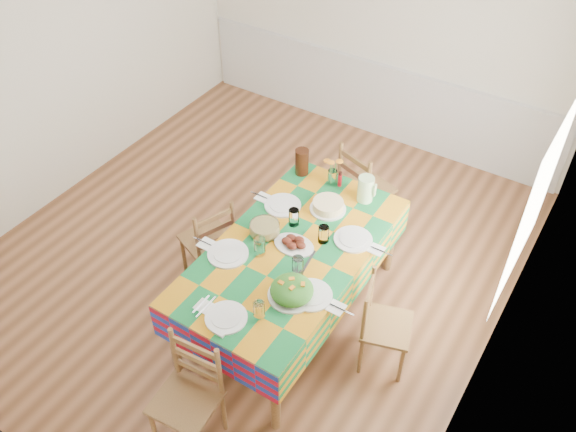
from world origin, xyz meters
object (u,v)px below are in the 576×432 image
object	(u,v)px
meat_platter	(294,243)
chair_far	(363,190)
chair_right	(382,325)
green_pitcher	(366,189)
dining_table	(291,257)
tea_pitcher	(302,162)
chair_near	(189,397)
chair_left	(210,242)

from	to	relation	value
meat_platter	chair_far	bearing A→B (deg)	90.73
chair_far	chair_right	bearing A→B (deg)	141.80
meat_platter	green_pitcher	distance (m)	0.83
dining_table	chair_far	world-z (taller)	chair_far
tea_pitcher	chair_near	distance (m)	2.27
tea_pitcher	chair_near	world-z (taller)	tea_pitcher
tea_pitcher	chair_left	world-z (taller)	tea_pitcher
chair_near	chair_left	size ratio (longest dim) A/B	1.03
meat_platter	chair_left	bearing A→B (deg)	-176.30
chair_left	chair_right	bearing A→B (deg)	112.14
tea_pitcher	green_pitcher	bearing A→B (deg)	-2.41
meat_platter	chair_left	world-z (taller)	chair_left
chair_far	chair_left	xyz separation A→B (m)	(-0.82, -1.32, -0.04)
chair_near	green_pitcher	bearing A→B (deg)	79.14
green_pitcher	chair_far	world-z (taller)	green_pitcher
chair_left	tea_pitcher	bearing A→B (deg)	177.77
dining_table	meat_platter	size ratio (longest dim) A/B	6.16
dining_table	chair_right	distance (m)	0.88
green_pitcher	chair_right	world-z (taller)	green_pitcher
green_pitcher	chair_near	size ratio (longest dim) A/B	0.25
chair_near	chair_right	xyz separation A→B (m)	(0.84, 1.30, -0.04)
chair_near	chair_right	distance (m)	1.54
dining_table	tea_pitcher	xyz separation A→B (m)	(-0.44, 0.87, 0.21)
green_pitcher	chair_right	distance (m)	1.16
green_pitcher	dining_table	bearing A→B (deg)	-104.19
meat_platter	green_pitcher	world-z (taller)	green_pitcher
meat_platter	tea_pitcher	size ratio (longest dim) A/B	1.36
meat_platter	chair_right	size ratio (longest dim) A/B	0.38
dining_table	chair_right	world-z (taller)	chair_right
dining_table	chair_right	size ratio (longest dim) A/B	2.36
dining_table	chair_near	size ratio (longest dim) A/B	2.18
meat_platter	chair_right	distance (m)	0.93
tea_pitcher	chair_right	world-z (taller)	tea_pitcher
meat_platter	chair_near	xyz separation A→B (m)	(-0.01, -1.35, -0.36)
chair_right	chair_far	bearing A→B (deg)	15.69
green_pitcher	tea_pitcher	xyz separation A→B (m)	(-0.65, 0.03, 0.01)
chair_right	chair_left	bearing A→B (deg)	73.09
tea_pitcher	chair_left	distance (m)	1.08
meat_platter	chair_far	distance (m)	1.32
green_pitcher	tea_pitcher	world-z (taller)	tea_pitcher
green_pitcher	chair_far	distance (m)	0.68
dining_table	tea_pitcher	world-z (taller)	tea_pitcher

